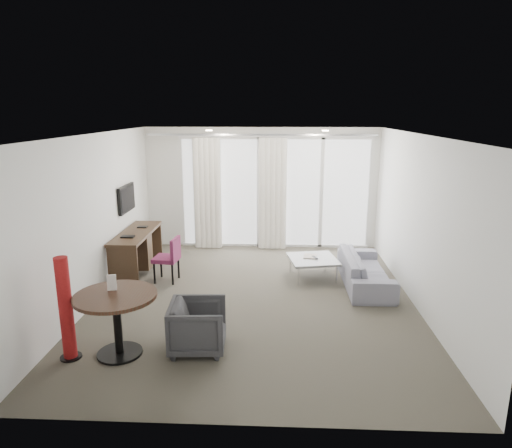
{
  "coord_description": "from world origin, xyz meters",
  "views": [
    {
      "loc": [
        0.35,
        -6.77,
        2.95
      ],
      "look_at": [
        0.0,
        0.6,
        1.1
      ],
      "focal_mm": 32.0,
      "sensor_mm": 36.0,
      "label": 1
    }
  ],
  "objects_px": {
    "round_table": "(118,325)",
    "rattan_chair_a": "(283,218)",
    "rattan_chair_b": "(354,209)",
    "red_lamp": "(66,309)",
    "tub_armchair": "(198,326)",
    "desk": "(137,253)",
    "sofa": "(365,270)",
    "coffee_table": "(313,268)",
    "desk_chair": "(166,259)"
  },
  "relations": [
    {
      "from": "red_lamp",
      "to": "tub_armchair",
      "type": "distance_m",
      "value": 1.59
    },
    {
      "from": "rattan_chair_b",
      "to": "red_lamp",
      "type": "bearing_deg",
      "value": -145.16
    },
    {
      "from": "desk",
      "to": "round_table",
      "type": "bearing_deg",
      "value": -77.68
    },
    {
      "from": "coffee_table",
      "to": "rattan_chair_a",
      "type": "height_order",
      "value": "rattan_chair_a"
    },
    {
      "from": "coffee_table",
      "to": "sofa",
      "type": "distance_m",
      "value": 0.93
    },
    {
      "from": "red_lamp",
      "to": "sofa",
      "type": "xyz_separation_m",
      "value": [
        4.04,
        2.6,
        -0.38
      ]
    },
    {
      "from": "sofa",
      "to": "rattan_chair_b",
      "type": "distance_m",
      "value": 4.12
    },
    {
      "from": "red_lamp",
      "to": "rattan_chair_b",
      "type": "relative_size",
      "value": 1.41
    },
    {
      "from": "coffee_table",
      "to": "round_table",
      "type": "bearing_deg",
      "value": -132.84
    },
    {
      "from": "coffee_table",
      "to": "rattan_chair_b",
      "type": "bearing_deg",
      "value": 70.43
    },
    {
      "from": "red_lamp",
      "to": "coffee_table",
      "type": "relative_size",
      "value": 1.58
    },
    {
      "from": "sofa",
      "to": "rattan_chair_a",
      "type": "height_order",
      "value": "rattan_chair_a"
    },
    {
      "from": "round_table",
      "to": "sofa",
      "type": "relative_size",
      "value": 0.54
    },
    {
      "from": "desk_chair",
      "to": "red_lamp",
      "type": "relative_size",
      "value": 0.62
    },
    {
      "from": "desk",
      "to": "desk_chair",
      "type": "relative_size",
      "value": 2.12
    },
    {
      "from": "coffee_table",
      "to": "rattan_chair_b",
      "type": "distance_m",
      "value": 4.03
    },
    {
      "from": "coffee_table",
      "to": "sofa",
      "type": "xyz_separation_m",
      "value": [
        0.88,
        -0.3,
        0.09
      ]
    },
    {
      "from": "red_lamp",
      "to": "desk_chair",
      "type": "bearing_deg",
      "value": 77.81
    },
    {
      "from": "sofa",
      "to": "desk_chair",
      "type": "bearing_deg",
      "value": 89.64
    },
    {
      "from": "round_table",
      "to": "coffee_table",
      "type": "distance_m",
      "value": 3.81
    },
    {
      "from": "red_lamp",
      "to": "rattan_chair_b",
      "type": "xyz_separation_m",
      "value": [
        4.51,
        6.69,
        -0.19
      ]
    },
    {
      "from": "round_table",
      "to": "desk_chair",
      "type": "bearing_deg",
      "value": 90.09
    },
    {
      "from": "desk_chair",
      "to": "rattan_chair_b",
      "type": "distance_m",
      "value": 5.66
    },
    {
      "from": "round_table",
      "to": "sofa",
      "type": "bearing_deg",
      "value": 35.69
    },
    {
      "from": "desk_chair",
      "to": "sofa",
      "type": "bearing_deg",
      "value": 6.21
    },
    {
      "from": "desk",
      "to": "red_lamp",
      "type": "height_order",
      "value": "red_lamp"
    },
    {
      "from": "desk",
      "to": "red_lamp",
      "type": "bearing_deg",
      "value": -88.97
    },
    {
      "from": "rattan_chair_a",
      "to": "tub_armchair",
      "type": "bearing_deg",
      "value": -102.76
    },
    {
      "from": "red_lamp",
      "to": "sofa",
      "type": "bearing_deg",
      "value": 32.8
    },
    {
      "from": "round_table",
      "to": "sofa",
      "type": "xyz_separation_m",
      "value": [
        3.47,
        2.49,
        -0.13
      ]
    },
    {
      "from": "coffee_table",
      "to": "sofa",
      "type": "height_order",
      "value": "sofa"
    },
    {
      "from": "tub_armchair",
      "to": "rattan_chair_b",
      "type": "height_order",
      "value": "rattan_chair_b"
    },
    {
      "from": "desk_chair",
      "to": "rattan_chair_a",
      "type": "distance_m",
      "value": 3.88
    },
    {
      "from": "tub_armchair",
      "to": "coffee_table",
      "type": "bearing_deg",
      "value": -35.46
    },
    {
      "from": "tub_armchair",
      "to": "sofa",
      "type": "distance_m",
      "value": 3.42
    },
    {
      "from": "desk",
      "to": "rattan_chair_a",
      "type": "xyz_separation_m",
      "value": [
        2.7,
        2.93,
        -0.01
      ]
    },
    {
      "from": "desk_chair",
      "to": "coffee_table",
      "type": "bearing_deg",
      "value": 12.69
    },
    {
      "from": "desk",
      "to": "tub_armchair",
      "type": "height_order",
      "value": "desk"
    },
    {
      "from": "round_table",
      "to": "rattan_chair_b",
      "type": "relative_size",
      "value": 1.09
    },
    {
      "from": "sofa",
      "to": "round_table",
      "type": "bearing_deg",
      "value": 125.69
    },
    {
      "from": "desk",
      "to": "red_lamp",
      "type": "xyz_separation_m",
      "value": [
        0.05,
        -2.97,
        0.25
      ]
    },
    {
      "from": "desk_chair",
      "to": "coffee_table",
      "type": "distance_m",
      "value": 2.62
    },
    {
      "from": "round_table",
      "to": "rattan_chair_a",
      "type": "relative_size",
      "value": 1.27
    },
    {
      "from": "red_lamp",
      "to": "coffee_table",
      "type": "xyz_separation_m",
      "value": [
        3.16,
        2.9,
        -0.46
      ]
    },
    {
      "from": "tub_armchair",
      "to": "rattan_chair_b",
      "type": "xyz_separation_m",
      "value": [
        2.97,
        6.42,
        0.14
      ]
    },
    {
      "from": "coffee_table",
      "to": "tub_armchair",
      "type": "bearing_deg",
      "value": -121.75
    },
    {
      "from": "desk",
      "to": "round_table",
      "type": "xyz_separation_m",
      "value": [
        0.62,
        -2.86,
        0.0
      ]
    },
    {
      "from": "red_lamp",
      "to": "tub_armchair",
      "type": "bearing_deg",
      "value": 10.05
    },
    {
      "from": "sofa",
      "to": "rattan_chair_a",
      "type": "bearing_deg",
      "value": 22.97
    },
    {
      "from": "round_table",
      "to": "red_lamp",
      "type": "relative_size",
      "value": 0.77
    }
  ]
}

